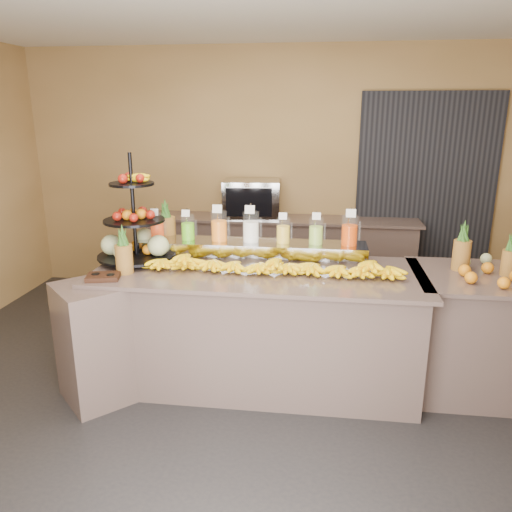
% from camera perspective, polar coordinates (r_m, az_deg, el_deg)
% --- Properties ---
extents(ground, '(6.00, 6.00, 0.00)m').
position_cam_1_polar(ground, '(3.92, -0.31, -16.07)').
color(ground, black).
rests_on(ground, ground).
extents(room_envelope, '(6.04, 5.02, 2.82)m').
position_cam_1_polar(room_envelope, '(4.08, 3.86, 13.12)').
color(room_envelope, olive).
rests_on(room_envelope, ground).
extents(buffet_counter, '(2.75, 1.25, 0.93)m').
position_cam_1_polar(buffet_counter, '(3.94, -1.48, -8.20)').
color(buffet_counter, gray).
rests_on(buffet_counter, ground).
extents(right_counter, '(1.08, 0.88, 0.93)m').
position_cam_1_polar(right_counter, '(4.22, 24.28, -8.01)').
color(right_counter, gray).
rests_on(right_counter, ground).
extents(back_ledge, '(3.10, 0.55, 0.93)m').
position_cam_1_polar(back_ledge, '(5.79, 2.71, -0.09)').
color(back_ledge, gray).
rests_on(back_ledge, ground).
extents(pitcher_tray, '(1.85, 0.30, 0.15)m').
position_cam_1_polar(pitcher_tray, '(4.05, -0.58, 0.62)').
color(pitcher_tray, gray).
rests_on(pitcher_tray, buffet_counter).
extents(juice_pitcher_orange_a, '(0.11, 0.12, 0.27)m').
position_cam_1_polar(juice_pitcher_orange_a, '(4.19, -11.23, 3.18)').
color(juice_pitcher_orange_a, silver).
rests_on(juice_pitcher_orange_a, pitcher_tray).
extents(juice_pitcher_green, '(0.11, 0.11, 0.27)m').
position_cam_1_polar(juice_pitcher_green, '(4.11, -7.79, 3.09)').
color(juice_pitcher_green, silver).
rests_on(juice_pitcher_green, pitcher_tray).
extents(juice_pitcher_orange_b, '(0.13, 0.14, 0.32)m').
position_cam_1_polar(juice_pitcher_orange_b, '(4.05, -4.24, 3.24)').
color(juice_pitcher_orange_b, silver).
rests_on(juice_pitcher_orange_b, pitcher_tray).
extents(juice_pitcher_milk, '(0.13, 0.14, 0.32)m').
position_cam_1_polar(juice_pitcher_milk, '(4.01, -0.59, 3.14)').
color(juice_pitcher_milk, silver).
rests_on(juice_pitcher_milk, pitcher_tray).
extents(juice_pitcher_lemon, '(0.11, 0.11, 0.26)m').
position_cam_1_polar(juice_pitcher_lemon, '(3.98, 3.12, 2.77)').
color(juice_pitcher_lemon, silver).
rests_on(juice_pitcher_lemon, pitcher_tray).
extents(juice_pitcher_lime, '(0.11, 0.12, 0.27)m').
position_cam_1_polar(juice_pitcher_lime, '(3.97, 6.87, 2.68)').
color(juice_pitcher_lime, silver).
rests_on(juice_pitcher_lime, pitcher_tray).
extents(juice_pitcher_orange_c, '(0.13, 0.13, 0.31)m').
position_cam_1_polar(juice_pitcher_orange_c, '(3.98, 10.63, 2.70)').
color(juice_pitcher_orange_c, silver).
rests_on(juice_pitcher_orange_c, pitcher_tray).
extents(banana_heap, '(2.00, 0.18, 0.17)m').
position_cam_1_polar(banana_heap, '(3.74, 2.09, -0.93)').
color(banana_heap, yellow).
rests_on(banana_heap, buffet_counter).
extents(fruit_stand, '(0.62, 0.62, 0.86)m').
position_cam_1_polar(fruit_stand, '(4.07, -13.12, 2.39)').
color(fruit_stand, black).
rests_on(fruit_stand, buffet_counter).
extents(condiment_caddy, '(0.26, 0.22, 0.03)m').
position_cam_1_polar(condiment_caddy, '(3.76, -17.06, -2.28)').
color(condiment_caddy, black).
rests_on(condiment_caddy, buffet_counter).
extents(pineapple_left_a, '(0.13, 0.13, 0.38)m').
position_cam_1_polar(pineapple_left_a, '(3.82, -14.86, 0.08)').
color(pineapple_left_a, brown).
rests_on(pineapple_left_a, buffet_counter).
extents(pineapple_left_b, '(0.16, 0.16, 0.46)m').
position_cam_1_polar(pineapple_left_b, '(4.35, -10.22, 2.83)').
color(pineapple_left_b, brown).
rests_on(pineapple_left_b, buffet_counter).
extents(right_fruit_pile, '(0.44, 0.42, 0.23)m').
position_cam_1_polar(right_fruit_pile, '(4.01, 24.75, -1.13)').
color(right_fruit_pile, brown).
rests_on(right_fruit_pile, right_counter).
extents(oven_warmer, '(0.66, 0.48, 0.42)m').
position_cam_1_polar(oven_warmer, '(5.67, -0.49, 6.56)').
color(oven_warmer, gray).
rests_on(oven_warmer, back_ledge).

